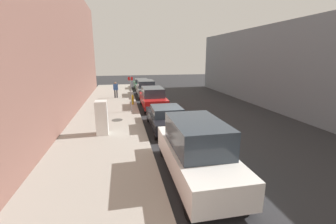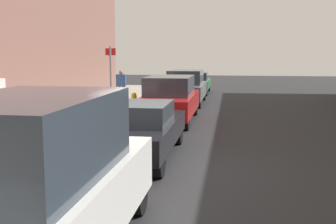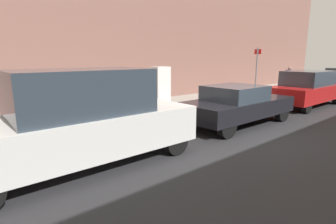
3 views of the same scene
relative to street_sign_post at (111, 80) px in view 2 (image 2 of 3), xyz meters
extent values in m
plane|color=#28282B|center=(2.54, -4.92, -1.66)|extent=(80.00, 80.00, 0.00)
cylinder|color=#47443F|center=(-1.04, -2.17, -1.48)|extent=(0.70, 0.70, 0.02)
cylinder|color=slate|center=(0.00, 0.00, -0.16)|extent=(0.07, 0.07, 2.67)
cube|color=red|center=(0.00, 0.02, 0.98)|extent=(0.36, 0.02, 0.24)
cylinder|color=gold|center=(0.20, 2.61, -1.14)|extent=(0.22, 0.22, 0.70)
sphere|color=gold|center=(0.20, 2.61, -0.76)|extent=(0.20, 0.20, 0.20)
cylinder|color=#333338|center=(-1.36, 6.14, -1.10)|extent=(0.14, 0.14, 0.78)
cylinder|color=#333338|center=(-1.16, 6.14, -1.10)|extent=(0.14, 0.14, 0.78)
cube|color=#2D5193|center=(-1.26, 6.14, -0.41)|extent=(0.46, 0.22, 0.59)
sphere|color=#8C664C|center=(-1.26, 6.14, -0.01)|extent=(0.21, 0.21, 0.21)
cube|color=silver|center=(1.84, -9.71, -0.92)|extent=(1.91, 5.08, 0.85)
cube|color=#2D3842|center=(1.84, -9.71, -0.02)|extent=(1.68, 2.80, 0.95)
cylinder|color=black|center=(1.01, -7.74, -1.34)|extent=(0.22, 0.64, 0.64)
cylinder|color=black|center=(2.67, -7.74, -1.34)|extent=(0.22, 0.64, 0.64)
cube|color=black|center=(1.84, -4.04, -1.03)|extent=(1.88, 4.52, 0.55)
cube|color=#2D3842|center=(1.84, -4.26, -0.51)|extent=(1.66, 1.90, 0.50)
cylinder|color=black|center=(1.03, -2.38, -1.31)|extent=(0.22, 0.71, 0.71)
cylinder|color=black|center=(2.65, -2.38, -1.31)|extent=(0.22, 0.71, 0.71)
cylinder|color=black|center=(1.03, -5.69, -1.31)|extent=(0.22, 0.71, 0.71)
cylinder|color=black|center=(2.65, -5.69, -1.31)|extent=(0.22, 0.71, 0.71)
cube|color=red|center=(1.84, 1.57, -0.98)|extent=(1.86, 4.70, 0.70)
cube|color=#2D3842|center=(1.84, 1.57, -0.28)|extent=(1.63, 2.59, 0.70)
cylinder|color=black|center=(1.04, 3.34, -1.33)|extent=(0.22, 0.66, 0.66)
cylinder|color=black|center=(2.64, 3.34, -1.33)|extent=(0.22, 0.66, 0.66)
cylinder|color=black|center=(1.04, -0.20, -1.33)|extent=(0.22, 0.66, 0.66)
cylinder|color=black|center=(2.64, -0.20, -1.33)|extent=(0.22, 0.66, 0.66)
cube|color=slate|center=(1.84, 7.28, -0.98)|extent=(1.85, 4.77, 0.70)
cube|color=#2D3842|center=(1.84, 7.28, -0.28)|extent=(1.63, 2.62, 0.70)
cylinder|color=black|center=(1.04, 9.08, -1.33)|extent=(0.22, 0.67, 0.67)
cylinder|color=black|center=(2.64, 9.08, -1.33)|extent=(0.22, 0.67, 0.67)
cylinder|color=black|center=(1.04, 5.48, -1.33)|extent=(0.22, 0.67, 0.67)
cylinder|color=black|center=(2.64, 5.48, -1.33)|extent=(0.22, 0.67, 0.67)
cube|color=#1E6038|center=(1.84, 12.96, -1.06)|extent=(1.80, 4.50, 0.55)
cube|color=#2D3842|center=(1.84, 12.73, -0.54)|extent=(1.59, 1.89, 0.50)
cylinder|color=black|center=(1.07, 14.63, -1.34)|extent=(0.22, 0.65, 0.65)
cylinder|color=black|center=(2.61, 14.63, -1.34)|extent=(0.22, 0.65, 0.65)
cylinder|color=black|center=(1.07, 11.29, -1.34)|extent=(0.22, 0.65, 0.65)
cylinder|color=black|center=(2.61, 11.29, -1.34)|extent=(0.22, 0.65, 0.65)
camera|label=1|loc=(-0.59, -16.65, 2.59)|focal=24.00mm
camera|label=2|loc=(4.13, -14.15, 0.94)|focal=45.00mm
camera|label=3|loc=(7.27, -11.84, 0.69)|focal=28.00mm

